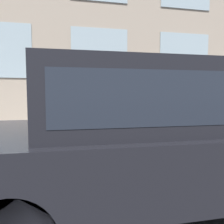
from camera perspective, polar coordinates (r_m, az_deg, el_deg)
The scene contains 6 objects.
ground_plane at distance 4.34m, azimuth 2.33°, elevation -14.51°, with size 80.00×80.00×0.00m, color #2D2D30.
sidewalk at distance 5.58m, azimuth -1.05°, elevation -9.49°, with size 2.68×60.00×0.12m.
building_facade at distance 7.31m, azimuth -3.47°, elevation 24.22°, with size 0.33×40.00×7.76m.
fire_hydrant at distance 4.57m, azimuth -3.41°, elevation -7.13°, with size 0.34×0.45×0.72m.
person at distance 4.92m, azimuth 3.15°, elevation 0.60°, with size 0.38×0.25×1.59m.
parked_truck_charcoal_near at distance 2.95m, azimuth 14.23°, elevation -3.58°, with size 2.09×5.29×1.76m.
Camera 1 is at (-3.98, 1.00, 1.42)m, focal length 35.00 mm.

